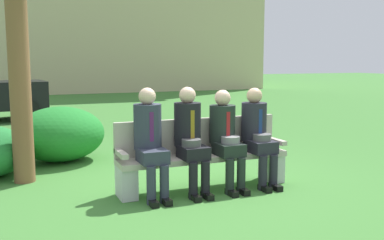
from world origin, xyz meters
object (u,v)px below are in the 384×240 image
seated_man_centerright (226,134)px  seated_man_rightmost (257,131)px  seated_man_leftmost (150,137)px  seated_man_centerleft (190,135)px  shrub_mid_lawn (60,134)px  park_bench (202,155)px

seated_man_centerright → seated_man_rightmost: size_ratio=0.99×
seated_man_leftmost → seated_man_rightmost: 1.49m
seated_man_centerleft → seated_man_centerright: seated_man_centerleft is taller
seated_man_centerleft → shrub_mid_lawn: (-1.32, 2.44, -0.29)m
shrub_mid_lawn → seated_man_centerright: bearing=-53.4°
seated_man_centerleft → seated_man_rightmost: (0.97, -0.00, -0.02)m
seated_man_centerright → shrub_mid_lawn: 3.05m
park_bench → seated_man_rightmost: 0.81m
park_bench → seated_man_leftmost: (-0.75, -0.13, 0.31)m
seated_man_leftmost → shrub_mid_lawn: bearing=108.1°
park_bench → seated_man_centerleft: 0.40m
park_bench → seated_man_centerleft: size_ratio=1.70×
seated_man_centerright → seated_man_rightmost: 0.47m
seated_man_rightmost → seated_man_leftmost: bearing=179.6°
seated_man_centerleft → seated_man_centerright: 0.50m
seated_man_centerleft → seated_man_rightmost: bearing=-0.2°
park_bench → seated_man_rightmost: seated_man_rightmost is taller
park_bench → seated_man_rightmost: bearing=-10.3°
seated_man_leftmost → shrub_mid_lawn: seated_man_leftmost is taller
park_bench → seated_man_leftmost: bearing=-170.4°
seated_man_centerright → shrub_mid_lawn: (-1.82, 2.44, -0.26)m
seated_man_leftmost → seated_man_centerright: (1.02, -0.01, -0.03)m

